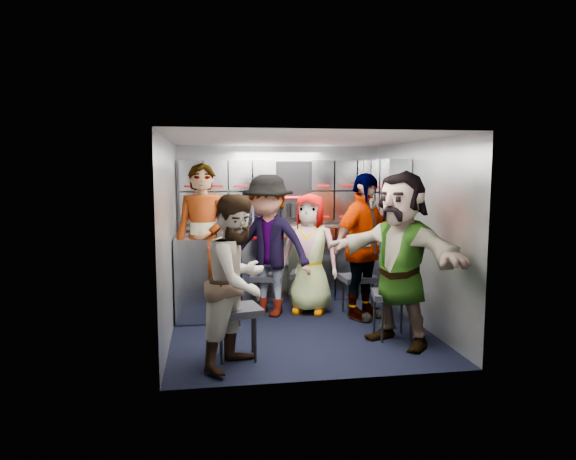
{
  "coord_description": "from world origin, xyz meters",
  "views": [
    {
      "loc": [
        -0.99,
        -5.57,
        1.77
      ],
      "look_at": [
        -0.06,
        0.35,
        1.07
      ],
      "focal_mm": 32.0,
      "sensor_mm": 36.0,
      "label": 1
    }
  ],
  "objects": [
    {
      "name": "locker_bank_right",
      "position": [
        1.25,
        0.7,
        1.49
      ],
      "size": [
        0.28,
        1.0,
        0.82
      ],
      "primitive_type": "cube",
      "color": "gray",
      "rests_on": "wall_right"
    },
    {
      "name": "right_cabinet",
      "position": [
        1.25,
        0.6,
        0.5
      ],
      "size": [
        0.28,
        1.2,
        1.0
      ],
      "primitive_type": "cube",
      "color": "gray",
      "rests_on": "ground"
    },
    {
      "name": "locker_bank_back",
      "position": [
        0.0,
        1.35,
        1.49
      ],
      "size": [
        2.68,
        0.28,
        0.82
      ],
      "primitive_type": "cube",
      "color": "gray",
      "rests_on": "wall_back"
    },
    {
      "name": "jump_seat_near_left",
      "position": [
        -0.74,
        -0.87,
        0.44
      ],
      "size": [
        0.49,
        0.48,
        0.5
      ],
      "rotation": [
        0.0,
        0.0,
        0.21
      ],
      "color": "black",
      "rests_on": "ground"
    },
    {
      "name": "jump_seat_center",
      "position": [
        0.25,
        0.77,
        0.42
      ],
      "size": [
        0.49,
        0.48,
        0.47
      ],
      "rotation": [
        0.0,
        0.0,
        -0.29
      ],
      "color": "black",
      "rests_on": "ground"
    },
    {
      "name": "jump_seat_mid_left",
      "position": [
        -0.28,
        0.72,
        0.41
      ],
      "size": [
        0.46,
        0.45,
        0.46
      ],
      "rotation": [
        0.0,
        0.0,
        -0.22
      ],
      "color": "black",
      "rests_on": "ground"
    },
    {
      "name": "coffee_niche",
      "position": [
        0.18,
        1.41,
        1.47
      ],
      "size": [
        0.46,
        0.16,
        0.84
      ],
      "primitive_type": null,
      "color": "black",
      "rests_on": "wall_back"
    },
    {
      "name": "cup_right",
      "position": [
        1.18,
        1.23,
        1.08
      ],
      "size": [
        0.08,
        0.08,
        0.11
      ],
      "primitive_type": "cylinder",
      "color": "#C0B387",
      "rests_on": "counter"
    },
    {
      "name": "attendant_arc_a",
      "position": [
        -0.74,
        -1.05,
        0.78
      ],
      "size": [
        0.92,
        0.96,
        1.56
      ],
      "primitive_type": "imported",
      "rotation": [
        0.0,
        0.0,
        0.94
      ],
      "color": "black",
      "rests_on": "ground"
    },
    {
      "name": "attendant_arc_e",
      "position": [
        0.92,
        -0.71,
        0.88
      ],
      "size": [
        1.34,
        1.66,
        1.77
      ],
      "primitive_type": "imported",
      "rotation": [
        0.0,
        0.0,
        -0.99
      ],
      "color": "black",
      "rests_on": "ground"
    },
    {
      "name": "wall_back",
      "position": [
        0.0,
        1.5,
        1.05
      ],
      "size": [
        2.8,
        0.04,
        2.1
      ],
      "primitive_type": "cube",
      "color": "gray",
      "rests_on": "ground"
    },
    {
      "name": "cart_bank_back",
      "position": [
        0.0,
        1.29,
        0.49
      ],
      "size": [
        2.68,
        0.38,
        0.99
      ],
      "primitive_type": "cube",
      "color": "gray",
      "rests_on": "ground"
    },
    {
      "name": "ceiling",
      "position": [
        0.0,
        0.0,
        2.1
      ],
      "size": [
        2.8,
        3.0,
        0.02
      ],
      "primitive_type": "cube",
      "color": "silver",
      "rests_on": "wall_back"
    },
    {
      "name": "attendant_arc_b",
      "position": [
        -0.28,
        0.54,
        0.86
      ],
      "size": [
        1.28,
        1.1,
        1.72
      ],
      "primitive_type": "imported",
      "rotation": [
        0.0,
        0.0,
        -0.52
      ],
      "color": "black",
      "rests_on": "ground"
    },
    {
      "name": "cart_bank_left",
      "position": [
        -1.19,
        0.56,
        0.49
      ],
      "size": [
        0.38,
        0.76,
        0.99
      ],
      "primitive_type": "cube",
      "color": "gray",
      "rests_on": "ground"
    },
    {
      "name": "floor",
      "position": [
        0.0,
        0.0,
        0.0
      ],
      "size": [
        3.0,
        3.0,
        0.0
      ],
      "primitive_type": "plane",
      "color": "black",
      "rests_on": "ground"
    },
    {
      "name": "bottle_right",
      "position": [
        1.15,
        1.24,
        1.17
      ],
      "size": [
        0.06,
        0.06,
        0.28
      ],
      "primitive_type": "cylinder",
      "color": "white",
      "rests_on": "counter"
    },
    {
      "name": "cup_left",
      "position": [
        -0.51,
        1.23,
        1.08
      ],
      "size": [
        0.07,
        0.07,
        0.1
      ],
      "primitive_type": "cylinder",
      "color": "#C0B387",
      "rests_on": "counter"
    },
    {
      "name": "jump_seat_near_right",
      "position": [
        0.92,
        -0.53,
        0.44
      ],
      "size": [
        0.5,
        0.48,
        0.5
      ],
      "rotation": [
        0.0,
        0.0,
        -0.23
      ],
      "color": "black",
      "rests_on": "ground"
    },
    {
      "name": "wall_right",
      "position": [
        1.4,
        0.0,
        1.05
      ],
      "size": [
        0.04,
        3.0,
        2.1
      ],
      "primitive_type": "cube",
      "color": "gray",
      "rests_on": "ground"
    },
    {
      "name": "wall_left",
      "position": [
        -1.4,
        0.0,
        1.05
      ],
      "size": [
        0.04,
        3.0,
        2.1
      ],
      "primitive_type": "cube",
      "color": "gray",
      "rests_on": "ground"
    },
    {
      "name": "attendant_arc_d",
      "position": [
        0.82,
        0.24,
        0.87
      ],
      "size": [
        1.07,
        0.95,
        1.74
      ],
      "primitive_type": "imported",
      "rotation": [
        0.0,
        0.0,
        0.64
      ],
      "color": "black",
      "rests_on": "ground"
    },
    {
      "name": "bottle_mid",
      "position": [
        -0.35,
        1.24,
        1.16
      ],
      "size": [
        0.06,
        0.06,
        0.25
      ],
      "primitive_type": "cylinder",
      "color": "white",
      "rests_on": "counter"
    },
    {
      "name": "counter",
      "position": [
        0.0,
        1.29,
        1.01
      ],
      "size": [
        2.68,
        0.42,
        0.03
      ],
      "primitive_type": "cube",
      "color": "silver",
      "rests_on": "cart_bank_back"
    },
    {
      "name": "jump_seat_mid_right",
      "position": [
        0.82,
        0.42,
        0.43
      ],
      "size": [
        0.43,
        0.41,
        0.48
      ],
      "rotation": [
        0.0,
        0.0,
        0.06
      ],
      "color": "black",
      "rests_on": "ground"
    },
    {
      "name": "attendant_arc_c",
      "position": [
        0.25,
        0.59,
        0.74
      ],
      "size": [
        0.86,
        0.73,
        1.49
      ],
      "primitive_type": "imported",
      "rotation": [
        0.0,
        0.0,
        -0.43
      ],
      "color": "black",
      "rests_on": "ground"
    },
    {
      "name": "bottle_left",
      "position": [
        -0.39,
        1.24,
        1.17
      ],
      "size": [
        0.06,
        0.06,
        0.28
      ],
      "primitive_type": "cylinder",
      "color": "white",
      "rests_on": "counter"
    },
    {
      "name": "attendant_standing",
      "position": [
        -1.05,
        0.46,
        0.93
      ],
      "size": [
        0.75,
        0.56,
        1.85
      ],
      "primitive_type": "imported",
      "rotation": [
        0.0,
        0.0,
        -0.19
      ],
      "color": "black",
      "rests_on": "ground"
    },
    {
      "name": "red_latch_strip",
      "position": [
        0.0,
        1.09,
        0.88
      ],
      "size": [
        2.6,
        0.02,
        0.03
      ],
      "primitive_type": "cube",
      "color": "#920709",
      "rests_on": "cart_bank_back"
    }
  ]
}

